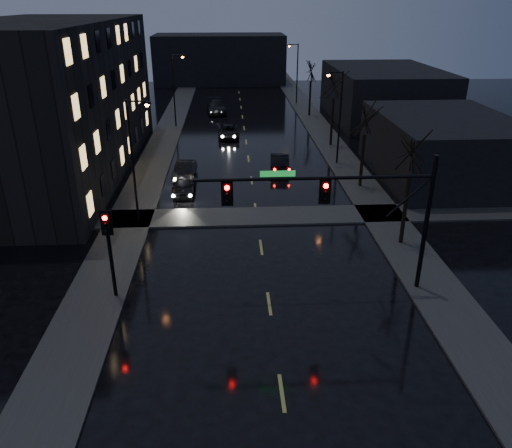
{
  "coord_description": "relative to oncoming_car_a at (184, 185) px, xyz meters",
  "views": [
    {
      "loc": [
        -1.76,
        -12.3,
        13.42
      ],
      "look_at": [
        -0.51,
        10.3,
        3.2
      ],
      "focal_mm": 35.0,
      "sensor_mm": 36.0,
      "label": 1
    }
  ],
  "objects": [
    {
      "name": "streetlight_l_near",
      "position": [
        -2.38,
        -5.3,
        4.09
      ],
      "size": [
        1.53,
        0.28,
        8.0
      ],
      "color": "black",
      "rests_on": "ground"
    },
    {
      "name": "sidewalk_left",
      "position": [
        -3.3,
        11.7,
        -0.62
      ],
      "size": [
        3.0,
        140.0,
        0.12
      ],
      "primitive_type": "cube",
      "color": "#2D2D2B",
      "rests_on": "ground"
    },
    {
      "name": "ground",
      "position": [
        5.2,
        -23.3,
        -0.68
      ],
      "size": [
        160.0,
        160.0,
        0.0
      ],
      "primitive_type": "plane",
      "color": "black",
      "rests_on": "ground"
    },
    {
      "name": "oncoming_car_c",
      "position": [
        3.4,
        16.61,
        -0.03
      ],
      "size": [
        2.27,
        4.77,
        1.31
      ],
      "primitive_type": "imported",
      "rotation": [
        0.0,
        0.0,
        0.02
      ],
      "color": "black",
      "rests_on": "ground"
    },
    {
      "name": "tree_mid_b",
      "position": [
        13.6,
        12.7,
        5.93
      ],
      "size": [
        3.74,
        3.74,
        8.59
      ],
      "color": "black",
      "rests_on": "ground"
    },
    {
      "name": "commercial_right_far",
      "position": [
        22.2,
        24.7,
        2.32
      ],
      "size": [
        12.0,
        18.0,
        6.0
      ],
      "primitive_type": "cube",
      "color": "black",
      "rests_on": "ground"
    },
    {
      "name": "apartment_block",
      "position": [
        -11.3,
        6.7,
        5.32
      ],
      "size": [
        12.0,
        30.0,
        12.0
      ],
      "primitive_type": "cube",
      "color": "black",
      "rests_on": "ground"
    },
    {
      "name": "streetlight_l_far",
      "position": [
        -2.38,
        21.7,
        4.09
      ],
      "size": [
        1.53,
        0.28,
        8.0
      ],
      "color": "black",
      "rests_on": "ground"
    },
    {
      "name": "tree_near",
      "position": [
        13.6,
        -9.3,
        5.54
      ],
      "size": [
        3.52,
        3.52,
        8.08
      ],
      "color": "black",
      "rests_on": "ground"
    },
    {
      "name": "sidewalk_right",
      "position": [
        13.7,
        11.7,
        -0.62
      ],
      "size": [
        3.0,
        140.0,
        0.12
      ],
      "primitive_type": "cube",
      "color": "#2D2D2B",
      "rests_on": "ground"
    },
    {
      "name": "oncoming_car_a",
      "position": [
        0.0,
        0.0,
        0.0
      ],
      "size": [
        1.68,
        4.03,
        1.36
      ],
      "primitive_type": "imported",
      "rotation": [
        0.0,
        0.0,
        0.02
      ],
      "color": "black",
      "rests_on": "ground"
    },
    {
      "name": "oncoming_car_d",
      "position": [
        1.94,
        29.26,
        0.14
      ],
      "size": [
        2.79,
        5.84,
        1.64
      ],
      "primitive_type": "imported",
      "rotation": [
        0.0,
        0.0,
        0.09
      ],
      "color": "black",
      "rests_on": "ground"
    },
    {
      "name": "streetlight_r_far",
      "position": [
        12.79,
        34.7,
        4.09
      ],
      "size": [
        1.53,
        0.28,
        8.0
      ],
      "color": "black",
      "rests_on": "ground"
    },
    {
      "name": "sidewalk_cross",
      "position": [
        5.2,
        -4.8,
        -0.62
      ],
      "size": [
        40.0,
        3.0,
        0.12
      ],
      "primitive_type": "cube",
      "color": "#2D2D2B",
      "rests_on": "ground"
    },
    {
      "name": "tree_far",
      "position": [
        13.6,
        26.7,
        5.38
      ],
      "size": [
        3.43,
        3.43,
        7.88
      ],
      "color": "black",
      "rests_on": "ground"
    },
    {
      "name": "commercial_right_near",
      "position": [
        20.7,
        2.7,
        1.82
      ],
      "size": [
        10.0,
        14.0,
        5.0
      ],
      "primitive_type": "cube",
      "color": "black",
      "rests_on": "ground"
    },
    {
      "name": "signal_pole_left",
      "position": [
        -2.3,
        -14.3,
        2.33
      ],
      "size": [
        0.35,
        0.41,
        4.53
      ],
      "color": "black",
      "rests_on": "ground"
    },
    {
      "name": "tree_mid_a",
      "position": [
        13.6,
        0.7,
        5.14
      ],
      "size": [
        3.3,
        3.3,
        7.58
      ],
      "color": "black",
      "rests_on": "ground"
    },
    {
      "name": "streetlight_r_mid",
      "position": [
        12.79,
        6.7,
        4.09
      ],
      "size": [
        1.53,
        0.28,
        8.0
      ],
      "color": "black",
      "rests_on": "ground"
    },
    {
      "name": "oncoming_car_b",
      "position": [
        -0.24,
        3.62,
        -0.02
      ],
      "size": [
        1.89,
        4.19,
        1.33
      ],
      "primitive_type": "imported",
      "rotation": [
        0.0,
        0.0,
        -0.12
      ],
      "color": "black",
      "rests_on": "ground"
    },
    {
      "name": "far_block",
      "position": [
        2.2,
        54.7,
        3.32
      ],
      "size": [
        22.0,
        10.0,
        8.0
      ],
      "primitive_type": "cube",
      "color": "black",
      "rests_on": "ground"
    },
    {
      "name": "lead_car",
      "position": [
        7.72,
        5.42,
        0.04
      ],
      "size": [
        1.83,
        4.49,
        1.45
      ],
      "primitive_type": "imported",
      "rotation": [
        0.0,
        0.0,
        3.07
      ],
      "color": "black",
      "rests_on": "ground"
    },
    {
      "name": "signal_mast",
      "position": [
        9.05,
        -14.3,
        4.19
      ],
      "size": [
        11.11,
        0.41,
        7.0
      ],
      "color": "black",
      "rests_on": "ground"
    }
  ]
}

